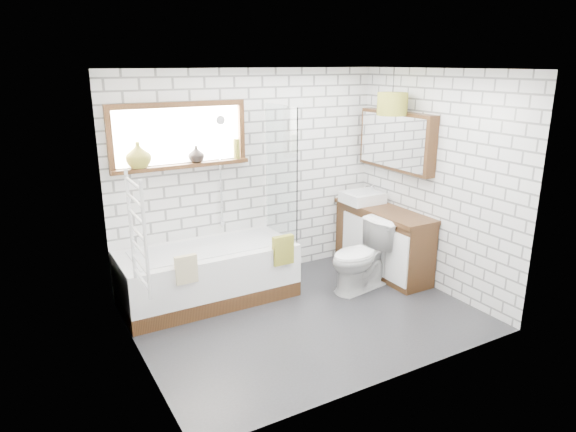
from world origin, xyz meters
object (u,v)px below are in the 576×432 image
pendant (392,104)px  basin (362,197)px  toilet (362,256)px  vanity (383,240)px  bathtub (208,274)px

pendant → basin: bearing=95.9°
toilet → vanity: bearing=108.7°
bathtub → toilet: bearing=-20.4°
toilet → bathtub: bearing=-119.9°
basin → pendant: size_ratio=1.35×
vanity → pendant: 1.69m
vanity → bathtub: bearing=171.9°
bathtub → pendant: size_ratio=5.42×
bathtub → pendant: pendant is taller
bathtub → toilet: toilet is taller
toilet → pendant: bearing=105.0°
vanity → toilet: vanity is taller
basin → pendant: (0.04, -0.42, 1.20)m
pendant → vanity: bearing=72.3°
basin → pendant: 1.27m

